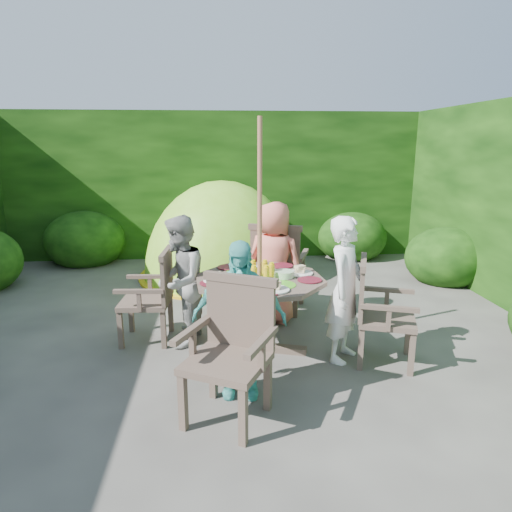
{
  "coord_description": "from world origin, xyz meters",
  "views": [
    {
      "loc": [
        0.04,
        -4.37,
        1.97
      ],
      "look_at": [
        0.42,
        0.13,
        0.85
      ],
      "focal_mm": 32.0,
      "sensor_mm": 36.0,
      "label": 1
    }
  ],
  "objects": [
    {
      "name": "ground",
      "position": [
        0.0,
        0.0,
        0.0
      ],
      "size": [
        60.0,
        60.0,
        0.0
      ],
      "primitive_type": "plane",
      "color": "#43403C",
      "rests_on": "ground"
    },
    {
      "name": "hedge_enclosure",
      "position": [
        0.0,
        1.33,
        1.25
      ],
      "size": [
        9.0,
        9.0,
        2.5
      ],
      "color": "black",
      "rests_on": "ground"
    },
    {
      "name": "patio_table",
      "position": [
        0.42,
        -0.27,
        0.62
      ],
      "size": [
        1.58,
        1.58,
        0.88
      ],
      "rotation": [
        0.0,
        0.0,
        -0.29
      ],
      "color": "#43352C",
      "rests_on": "ground"
    },
    {
      "name": "parasol_pole",
      "position": [
        0.42,
        -0.27,
        1.1
      ],
      "size": [
        0.05,
        0.05,
        2.2
      ],
      "primitive_type": "cylinder",
      "rotation": [
        0.0,
        0.0,
        -0.29
      ],
      "color": "#8F5A39",
      "rests_on": "ground"
    },
    {
      "name": "garden_chair_right",
      "position": [
        1.47,
        -0.58,
        0.5
      ],
      "size": [
        0.64,
        0.68,
        0.93
      ],
      "rotation": [
        0.0,
        0.0,
        1.24
      ],
      "color": "#43352C",
      "rests_on": "ground"
    },
    {
      "name": "garden_chair_left",
      "position": [
        -0.63,
        0.07,
        0.48
      ],
      "size": [
        0.52,
        0.58,
        0.91
      ],
      "rotation": [
        0.0,
        0.0,
        -1.64
      ],
      "color": "#43352C",
      "rests_on": "ground"
    },
    {
      "name": "garden_chair_back",
      "position": [
        0.73,
        0.78,
        0.56
      ],
      "size": [
        0.77,
        0.72,
        1.04
      ],
      "rotation": [
        0.0,
        0.0,
        2.81
      ],
      "color": "#43352C",
      "rests_on": "ground"
    },
    {
      "name": "garden_chair_front",
      "position": [
        0.12,
        -1.32,
        0.53
      ],
      "size": [
        0.77,
        0.74,
        0.99
      ],
      "rotation": [
        0.0,
        0.0,
        -0.47
      ],
      "color": "#43352C",
      "rests_on": "ground"
    },
    {
      "name": "child_right",
      "position": [
        1.19,
        -0.5,
        0.67
      ],
      "size": [
        0.54,
        0.59,
        1.35
      ],
      "primitive_type": "imported",
      "rotation": [
        0.0,
        0.0,
        0.98
      ],
      "color": "white",
      "rests_on": "ground"
    },
    {
      "name": "child_left",
      "position": [
        -0.35,
        -0.03,
        0.65
      ],
      "size": [
        0.58,
        0.69,
        1.3
      ],
      "primitive_type": "imported",
      "rotation": [
        0.0,
        0.0,
        -1.71
      ],
      "color": "#9B9A96",
      "rests_on": "ground"
    },
    {
      "name": "child_back",
      "position": [
        0.65,
        0.5,
        0.68
      ],
      "size": [
        0.79,
        0.7,
        1.36
      ],
      "primitive_type": "imported",
      "rotation": [
        0.0,
        0.0,
        2.63
      ],
      "color": "#ED7561",
      "rests_on": "ground"
    },
    {
      "name": "child_front",
      "position": [
        0.19,
        -1.03,
        0.63
      ],
      "size": [
        0.78,
        0.41,
        1.27
      ],
      "primitive_type": "imported",
      "rotation": [
        0.0,
        0.0,
        -0.13
      ],
      "color": "#53C3BB",
      "rests_on": "ground"
    },
    {
      "name": "dome_tent",
      "position": [
        0.1,
        2.38,
        0.0
      ],
      "size": [
        2.89,
        2.89,
        2.89
      ],
      "rotation": [
        0.0,
        0.0,
        -0.26
      ],
      "color": "#87CD27",
      "rests_on": "ground"
    }
  ]
}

